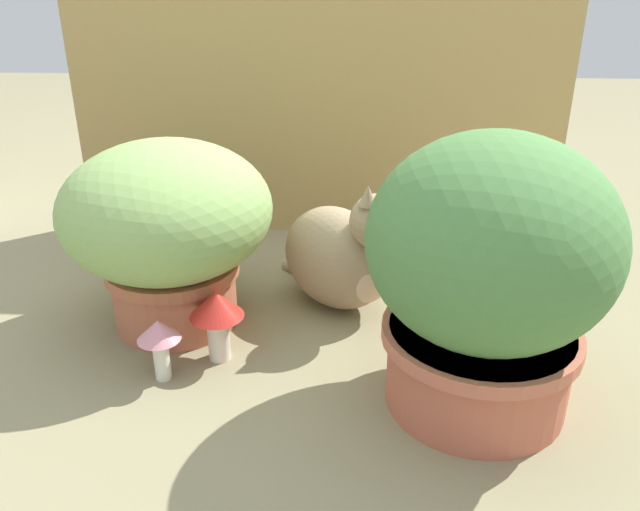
{
  "coord_description": "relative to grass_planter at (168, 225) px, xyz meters",
  "views": [
    {
      "loc": [
        0.23,
        -1.09,
        0.7
      ],
      "look_at": [
        0.17,
        0.02,
        0.18
      ],
      "focal_mm": 36.54,
      "sensor_mm": 36.0,
      "label": 1
    }
  ],
  "objects": [
    {
      "name": "ground_plane",
      "position": [
        0.13,
        -0.07,
        -0.22
      ],
      "size": [
        6.0,
        6.0,
        0.0
      ],
      "primitive_type": "plane",
      "color": "gray"
    },
    {
      "name": "cardboard_backdrop",
      "position": [
        0.26,
        0.51,
        0.2
      ],
      "size": [
        1.26,
        0.03,
        0.84
      ],
      "primitive_type": "cube",
      "color": "tan",
      "rests_on": "ground"
    },
    {
      "name": "grass_planter",
      "position": [
        0.0,
        0.0,
        0.0
      ],
      "size": [
        0.41,
        0.41,
        0.38
      ],
      "color": "#BC6548",
      "rests_on": "ground"
    },
    {
      "name": "leafy_planter",
      "position": [
        0.57,
        -0.23,
        0.03
      ],
      "size": [
        0.39,
        0.39,
        0.47
      ],
      "color": "#BF6247",
      "rests_on": "ground"
    },
    {
      "name": "cat",
      "position": [
        0.34,
        0.08,
        -0.09
      ],
      "size": [
        0.31,
        0.34,
        0.32
      ],
      "color": "#9E8764",
      "rests_on": "ground"
    },
    {
      "name": "mushroom_ornament_red",
      "position": [
        0.11,
        -0.13,
        -0.12
      ],
      "size": [
        0.1,
        0.1,
        0.14
      ],
      "color": "beige",
      "rests_on": "ground"
    },
    {
      "name": "mushroom_ornament_pink",
      "position": [
        0.03,
        -0.2,
        -0.13
      ],
      "size": [
        0.08,
        0.08,
        0.12
      ],
      "color": "silver",
      "rests_on": "ground"
    }
  ]
}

